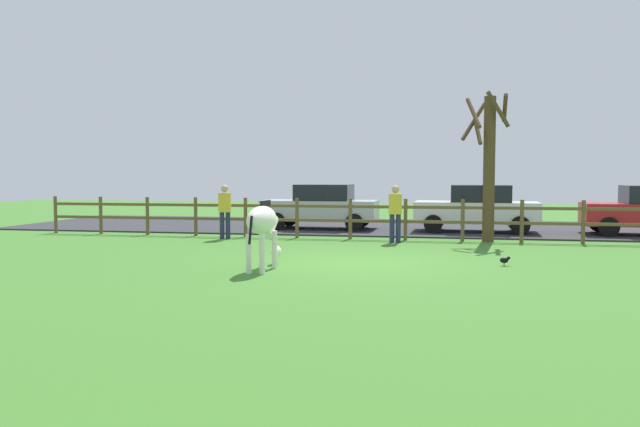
% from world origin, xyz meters
% --- Properties ---
extents(ground_plane, '(60.00, 60.00, 0.00)m').
position_xyz_m(ground_plane, '(0.00, 0.00, 0.00)').
color(ground_plane, '#3D7528').
extents(parking_asphalt, '(28.00, 7.40, 0.05)m').
position_xyz_m(parking_asphalt, '(0.00, 9.30, 0.03)').
color(parking_asphalt, '#2D2D33').
rests_on(parking_asphalt, ground_plane).
extents(paddock_fence, '(21.69, 0.11, 1.23)m').
position_xyz_m(paddock_fence, '(-0.21, 5.00, 0.70)').
color(paddock_fence, brown).
rests_on(paddock_fence, ground_plane).
extents(bare_tree, '(1.40, 1.50, 4.30)m').
position_xyz_m(bare_tree, '(2.98, 5.05, 2.33)').
color(bare_tree, '#513A23').
rests_on(bare_tree, ground_plane).
extents(zebra, '(0.52, 1.94, 1.41)m').
position_xyz_m(zebra, '(-1.90, -1.40, 0.93)').
color(zebra, white).
rests_on(zebra, ground_plane).
extents(crow_on_grass, '(0.21, 0.10, 0.20)m').
position_xyz_m(crow_on_grass, '(2.98, 0.15, 0.13)').
color(crow_on_grass, black).
rests_on(crow_on_grass, ground_plane).
extents(parked_car_silver, '(4.03, 1.94, 1.56)m').
position_xyz_m(parked_car_silver, '(-2.48, 7.79, 0.84)').
color(parked_car_silver, '#B7BABF').
rests_on(parked_car_silver, parking_asphalt).
extents(parked_car_white, '(4.08, 2.03, 1.56)m').
position_xyz_m(parked_car_white, '(2.85, 7.62, 0.84)').
color(parked_car_white, white).
rests_on(parked_car_white, parking_asphalt).
extents(visitor_left_of_tree, '(0.39, 0.27, 1.64)m').
position_xyz_m(visitor_left_of_tree, '(0.37, 4.20, 0.91)').
color(visitor_left_of_tree, '#232847').
rests_on(visitor_left_of_tree, ground_plane).
extents(visitor_right_of_tree, '(0.40, 0.29, 1.64)m').
position_xyz_m(visitor_right_of_tree, '(-4.75, 4.20, 0.91)').
color(visitor_right_of_tree, '#232847').
rests_on(visitor_right_of_tree, ground_plane).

